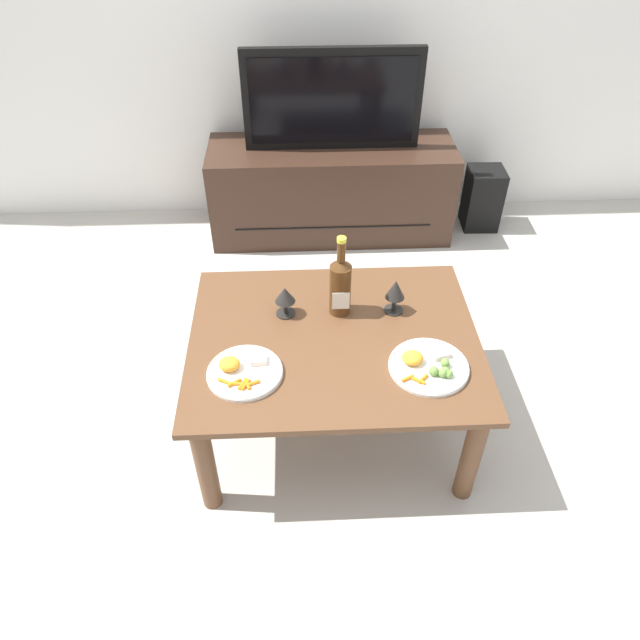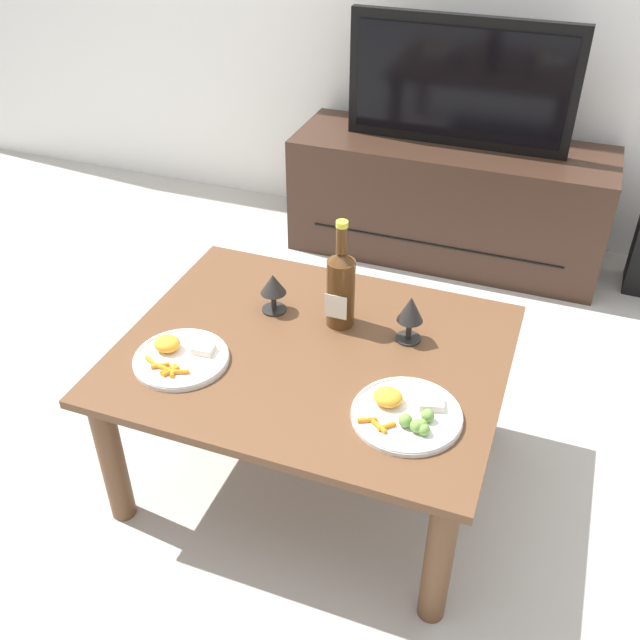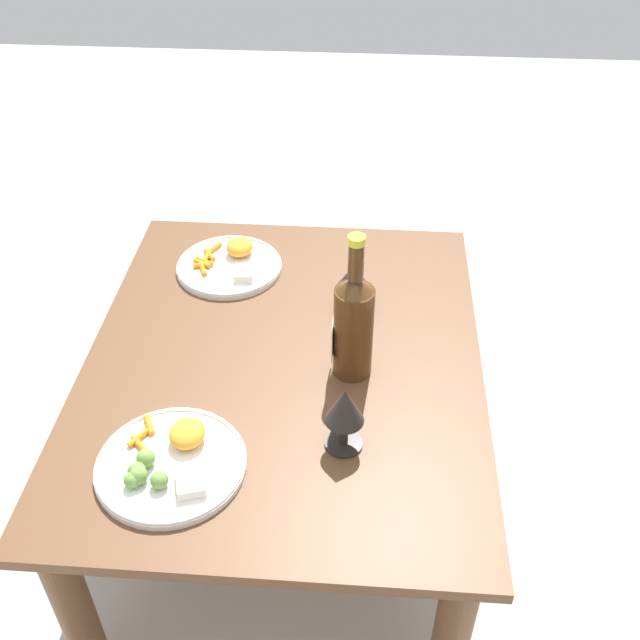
{
  "view_description": "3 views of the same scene",
  "coord_description": "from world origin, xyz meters",
  "px_view_note": "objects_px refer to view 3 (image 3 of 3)",
  "views": [
    {
      "loc": [
        -0.12,
        -1.56,
        1.92
      ],
      "look_at": [
        -0.05,
        0.04,
        0.53
      ],
      "focal_mm": 32.94,
      "sensor_mm": 36.0,
      "label": 1
    },
    {
      "loc": [
        0.57,
        -1.46,
        1.7
      ],
      "look_at": [
        0.01,
        0.05,
        0.54
      ],
      "focal_mm": 40.44,
      "sensor_mm": 36.0,
      "label": 2
    },
    {
      "loc": [
        1.17,
        0.16,
        1.53
      ],
      "look_at": [
        -0.03,
        0.08,
        0.56
      ],
      "focal_mm": 41.63,
      "sensor_mm": 36.0,
      "label": 3
    }
  ],
  "objects_px": {
    "dinner_plate_right": "(171,462)",
    "dinner_plate_left": "(230,264)",
    "dining_table": "(285,384)",
    "wine_bottle": "(353,322)",
    "goblet_right": "(345,409)",
    "goblet_left": "(353,280)"
  },
  "relations": [
    {
      "from": "wine_bottle",
      "to": "dinner_plate_left",
      "type": "bearing_deg",
      "value": -137.89
    },
    {
      "from": "dining_table",
      "to": "goblet_right",
      "type": "height_order",
      "value": "goblet_right"
    },
    {
      "from": "wine_bottle",
      "to": "goblet_left",
      "type": "distance_m",
      "value": 0.21
    },
    {
      "from": "wine_bottle",
      "to": "goblet_left",
      "type": "relative_size",
      "value": 2.68
    },
    {
      "from": "goblet_right",
      "to": "dinner_plate_left",
      "type": "bearing_deg",
      "value": -150.91
    },
    {
      "from": "dinner_plate_right",
      "to": "dinner_plate_left",
      "type": "bearing_deg",
      "value": 179.77
    },
    {
      "from": "dining_table",
      "to": "goblet_left",
      "type": "relative_size",
      "value": 8.52
    },
    {
      "from": "dinner_plate_right",
      "to": "dining_table",
      "type": "bearing_deg",
      "value": 151.33
    },
    {
      "from": "goblet_right",
      "to": "dinner_plate_right",
      "type": "bearing_deg",
      "value": -76.15
    },
    {
      "from": "dining_table",
      "to": "goblet_left",
      "type": "height_order",
      "value": "goblet_left"
    },
    {
      "from": "wine_bottle",
      "to": "goblet_right",
      "type": "distance_m",
      "value": 0.21
    },
    {
      "from": "dining_table",
      "to": "dinner_plate_right",
      "type": "xyz_separation_m",
      "value": [
        0.31,
        -0.17,
        0.09
      ]
    },
    {
      "from": "dining_table",
      "to": "wine_bottle",
      "type": "relative_size",
      "value": 3.18
    },
    {
      "from": "goblet_left",
      "to": "dinner_plate_left",
      "type": "relative_size",
      "value": 0.48
    },
    {
      "from": "goblet_left",
      "to": "dinner_plate_right",
      "type": "xyz_separation_m",
      "value": [
        0.49,
        -0.31,
        -0.07
      ]
    },
    {
      "from": "dining_table",
      "to": "dinner_plate_right",
      "type": "bearing_deg",
      "value": -28.67
    },
    {
      "from": "dining_table",
      "to": "dinner_plate_left",
      "type": "distance_m",
      "value": 0.37
    },
    {
      "from": "dining_table",
      "to": "dinner_plate_left",
      "type": "bearing_deg",
      "value": -152.18
    },
    {
      "from": "dining_table",
      "to": "goblet_right",
      "type": "distance_m",
      "value": 0.32
    },
    {
      "from": "goblet_right",
      "to": "dinner_plate_left",
      "type": "distance_m",
      "value": 0.64
    },
    {
      "from": "goblet_left",
      "to": "dinner_plate_right",
      "type": "distance_m",
      "value": 0.58
    },
    {
      "from": "wine_bottle",
      "to": "goblet_right",
      "type": "height_order",
      "value": "wine_bottle"
    }
  ]
}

